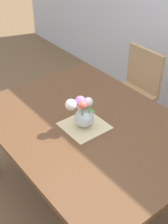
% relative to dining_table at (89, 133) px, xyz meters
% --- Properties ---
extents(ground_plane, '(12.00, 12.00, 0.00)m').
position_rel_dining_table_xyz_m(ground_plane, '(0.00, 0.00, -0.68)').
color(ground_plane, brown).
extents(dining_table, '(1.59, 1.17, 0.76)m').
position_rel_dining_table_xyz_m(dining_table, '(0.00, 0.00, 0.00)').
color(dining_table, brown).
rests_on(dining_table, ground_plane).
extents(chair_left, '(0.42, 0.42, 0.90)m').
position_rel_dining_table_xyz_m(chair_left, '(-0.44, 0.93, -0.16)').
color(chair_left, tan).
rests_on(chair_left, ground_plane).
extents(placemat, '(0.29, 0.29, 0.01)m').
position_rel_dining_table_xyz_m(placemat, '(-0.00, -0.04, 0.09)').
color(placemat, '#CCB789').
rests_on(placemat, dining_table).
extents(flower_vase, '(0.17, 0.22, 0.24)m').
position_rel_dining_table_xyz_m(flower_vase, '(-0.01, -0.05, 0.21)').
color(flower_vase, silver).
rests_on(flower_vase, placemat).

